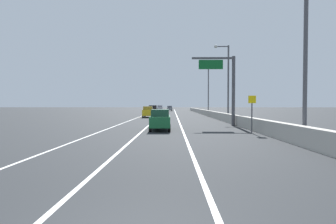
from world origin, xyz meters
The scene contains 15 objects.
ground_plane centered at (0.00, 64.00, 0.00)m, with size 320.00×320.00×0.00m, color #26282B.
lane_stripe_left centered at (-5.50, 55.00, 0.00)m, with size 0.16×130.00×0.00m, color silver.
lane_stripe_center centered at (-2.00, 55.00, 0.00)m, with size 0.16×130.00×0.00m, color silver.
lane_stripe_right centered at (1.50, 55.00, 0.00)m, with size 0.16×130.00×0.00m, color silver.
jersey_barrier_right centered at (7.80, 40.00, 0.55)m, with size 0.60×120.00×1.10m, color #B2ADA3.
overhead_sign_gantry centered at (6.46, 24.83, 4.73)m, with size 4.68×0.36×7.50m.
speed_advisory_sign centered at (6.90, 17.13, 1.76)m, with size 0.60×0.11×3.00m.
lamp_post_right_near centered at (8.10, 11.68, 6.11)m, with size 2.14×0.44×10.71m.
lamp_post_right_second centered at (8.27, 33.79, 6.11)m, with size 2.14×0.44×10.71m.
lamp_post_right_third centered at (8.45, 55.91, 6.11)m, with size 2.14×0.44×10.71m.
car_gray_0 centered at (-0.39, 91.11, 0.93)m, with size 2.03×4.45×1.86m.
car_yellow_1 centered at (-3.73, 43.35, 0.98)m, with size 1.79×4.51×1.97m.
car_green_2 centered at (-0.49, 19.80, 0.93)m, with size 1.89×4.67×1.86m.
car_silver_3 centered at (-3.74, 89.25, 1.01)m, with size 1.95×4.35×2.03m.
car_black_4 centered at (-3.59, 53.47, 1.06)m, with size 1.82×4.66×2.14m.
Camera 1 is at (0.59, -3.97, 2.29)m, focal length 28.37 mm.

